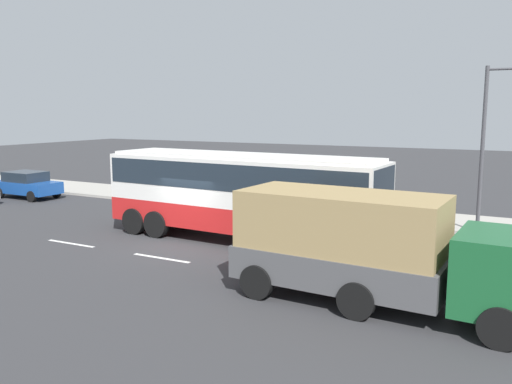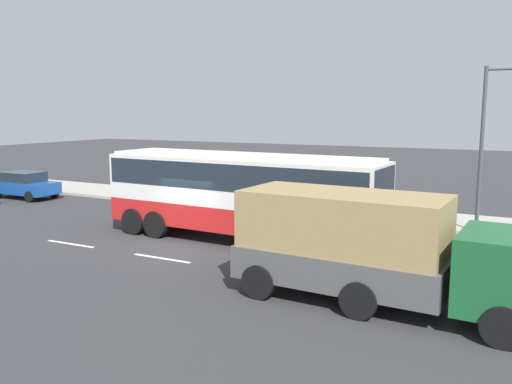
% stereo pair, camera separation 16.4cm
% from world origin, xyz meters
% --- Properties ---
extents(ground_plane, '(120.00, 120.00, 0.00)m').
position_xyz_m(ground_plane, '(0.00, 0.00, 0.00)').
color(ground_plane, '#333335').
extents(sidewalk_curb, '(80.00, 4.00, 0.15)m').
position_xyz_m(sidewalk_curb, '(0.00, 8.65, 0.07)').
color(sidewalk_curb, '#A8A399').
rests_on(sidewalk_curb, ground_plane).
extents(lane_centreline, '(28.19, 0.16, 0.01)m').
position_xyz_m(lane_centreline, '(-1.52, -2.04, 0.00)').
color(lane_centreline, white).
rests_on(lane_centreline, ground_plane).
extents(coach_bus, '(11.52, 3.20, 3.46)m').
position_xyz_m(coach_bus, '(1.73, 1.44, 2.15)').
color(coach_bus, red).
rests_on(coach_bus, ground_plane).
extents(cargo_truck, '(8.01, 3.01, 2.95)m').
position_xyz_m(cargo_truck, '(8.21, -2.97, 1.58)').
color(cargo_truck, '#19592D').
rests_on(cargo_truck, ground_plane).
extents(car_blue_saloon, '(4.11, 1.95, 1.58)m').
position_xyz_m(car_blue_saloon, '(-14.73, 4.65, 0.83)').
color(car_blue_saloon, '#194799').
rests_on(car_blue_saloon, ground_plane).
extents(pedestrian_near_curb, '(0.32, 0.32, 1.74)m').
position_xyz_m(pedestrian_near_curb, '(-1.99, 9.10, 1.16)').
color(pedestrian_near_curb, brown).
rests_on(pedestrian_near_curb, sidewalk_curb).
extents(pedestrian_at_crossing, '(0.32, 0.32, 1.61)m').
position_xyz_m(pedestrian_at_crossing, '(-2.40, 7.77, 1.07)').
color(pedestrian_at_crossing, '#38334C').
rests_on(pedestrian_at_crossing, sidewalk_curb).
extents(street_lamp, '(1.80, 0.24, 6.76)m').
position_xyz_m(street_lamp, '(10.13, 6.91, 4.05)').
color(street_lamp, '#47474C').
rests_on(street_lamp, sidewalk_curb).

